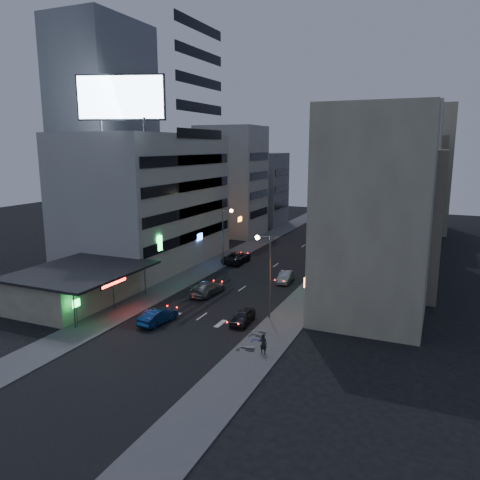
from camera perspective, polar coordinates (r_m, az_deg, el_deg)
The scene contains 29 objects.
ground at distance 43.32m, azimuth -7.21°, elevation -10.93°, with size 180.00×180.00×0.00m, color black.
sidewalk_left at distance 72.32m, azimuth -0.56°, elevation -1.67°, with size 4.00×120.00×0.12m, color #4C4C4F.
sidewalk_right at distance 67.58m, azimuth 11.94°, elevation -2.86°, with size 4.00×120.00×0.12m, color #4C4C4F.
food_court at distance 52.23m, azimuth -19.42°, elevation -5.29°, with size 11.00×13.00×3.88m.
white_building at distance 66.57m, azimuth -11.26°, elevation 4.79°, with size 14.00×24.00×18.00m, color #B2B2AD.
grey_tower at distance 73.98m, azimuth -16.01°, elevation 11.42°, with size 10.00×14.00×34.00m, color gray.
shophouse_near at distance 45.64m, azimuth 16.05°, elevation 2.89°, with size 10.00×11.00×20.00m, color beige.
shophouse_mid at distance 57.19m, azimuth 17.99°, elevation 2.39°, with size 11.00×12.00×16.00m, color gray.
shophouse_far at distance 69.77m, azimuth 18.83°, elevation 6.34°, with size 10.00×14.00×22.00m, color beige.
far_left_a at distance 87.45m, azimuth -1.06°, elevation 7.18°, with size 11.00×10.00×20.00m, color #B2B2AD.
far_left_b at distance 99.77m, azimuth 1.81°, elevation 6.25°, with size 12.00×10.00×15.00m, color gray.
far_right_a at distance 84.81m, azimuth 19.97°, elevation 5.70°, with size 11.00×12.00×18.00m, color gray.
far_right_b at distance 98.54m, azimuth 20.94°, elevation 8.08°, with size 12.00×12.00×24.00m, color beige.
billboard at distance 55.94m, azimuth -14.32°, elevation 16.45°, with size 9.52×3.75×6.20m.
street_lamp_right_near at distance 44.36m, azimuth 3.19°, elevation -3.02°, with size 1.60×0.44×8.02m.
street_lamp_left at distance 63.28m, azimuth -1.79°, elevation 1.34°, with size 1.60×0.44×8.02m.
street_lamp_right_far at distance 76.59m, azimuth 12.10°, elevation 2.84°, with size 1.60×0.44×8.02m.
parked_car_right_near at distance 44.47m, azimuth 0.33°, elevation -9.33°, with size 1.55×3.84×1.31m, color black.
parked_car_right_mid at distance 57.64m, azimuth 5.55°, elevation -4.50°, with size 1.42×4.07×1.34m, color #A9ACB2.
parked_car_left at distance 66.87m, azimuth -0.39°, elevation -2.12°, with size 2.60×5.65×1.57m, color #29282E.
parked_car_right_far at distance 71.65m, azimuth 10.73°, elevation -1.41°, with size 2.19×5.38×1.56m, color #A3A6AC.
road_car_blue at distance 45.09m, azimuth -9.97°, elevation -9.13°, with size 1.51×4.34×1.43m, color navy.
road_car_silver at distance 52.83m, azimuth -4.01°, elevation -5.85°, with size 2.14×5.28×1.53m, color #999CA0.
person at distance 38.10m, azimuth 2.87°, elevation -12.52°, with size 0.61×0.40×1.67m, color black.
scooter_black_a at distance 38.85m, azimuth 1.90°, elevation -12.39°, with size 1.98×0.66×1.21m, color black, non-canonical shape.
scooter_silver_a at distance 39.37m, azimuth 1.72°, elevation -12.11°, with size 1.87×0.62×1.14m, color #B4B7BC, non-canonical shape.
scooter_blue at distance 40.68m, azimuth 3.13°, elevation -11.41°, with size 1.68×0.56×1.03m, color navy, non-canonical shape.
scooter_black_b at distance 41.42m, azimuth 2.92°, elevation -10.97°, with size 1.69×0.56×1.04m, color black, non-canonical shape.
scooter_silver_b at distance 42.39m, azimuth 3.33°, elevation -10.37°, with size 1.85×0.62×1.13m, color #919398, non-canonical shape.
Camera 1 is at (20.75, -34.33, 16.37)m, focal length 35.00 mm.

